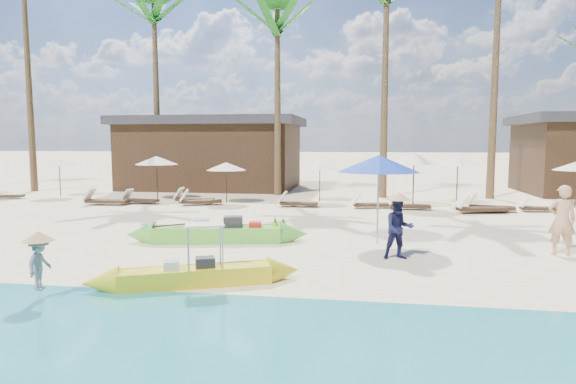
% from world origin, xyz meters
% --- Properties ---
extents(ground, '(240.00, 240.00, 0.00)m').
position_xyz_m(ground, '(0.00, 0.00, 0.00)').
color(ground, '#FDE6BB').
rests_on(ground, ground).
extents(wet_sand_strip, '(240.00, 4.50, 0.01)m').
position_xyz_m(wet_sand_strip, '(0.00, -5.00, 0.00)').
color(wet_sand_strip, tan).
rests_on(wet_sand_strip, ground).
extents(green_canoe, '(5.72, 1.41, 0.73)m').
position_xyz_m(green_canoe, '(-2.91, 2.08, 0.25)').
color(green_canoe, '#5CC03A').
rests_on(green_canoe, ground).
extents(yellow_canoe, '(4.46, 2.13, 1.23)m').
position_xyz_m(yellow_canoe, '(-2.08, -1.99, 0.20)').
color(yellow_canoe, yellow).
rests_on(yellow_canoe, ground).
extents(tourist, '(0.69, 0.49, 1.77)m').
position_xyz_m(tourist, '(6.10, 1.90, 0.89)').
color(tourist, tan).
rests_on(tourist, ground).
extents(vendor_green, '(0.84, 0.71, 1.51)m').
position_xyz_m(vendor_green, '(2.04, 0.83, 0.75)').
color(vendor_green, '#15163B').
rests_on(vendor_green, ground).
extents(vendor_yellow, '(0.41, 0.65, 0.95)m').
position_xyz_m(vendor_yellow, '(-4.56, -3.24, 0.66)').
color(vendor_yellow, gray).
rests_on(vendor_yellow, ground).
extents(blue_umbrella, '(2.30, 2.30, 2.48)m').
position_xyz_m(blue_umbrella, '(1.58, 2.57, 2.24)').
color(blue_umbrella, '#99999E').
rests_on(blue_umbrella, ground).
extents(resort_parasol_2, '(1.99, 1.99, 2.04)m').
position_xyz_m(resort_parasol_2, '(-14.35, 11.72, 1.84)').
color(resort_parasol_2, '#3A2717').
rests_on(resort_parasol_2, ground).
extents(lounger_2_left, '(1.71, 0.89, 0.55)m').
position_xyz_m(lounger_2_left, '(-16.50, 10.35, 0.19)').
color(lounger_2_left, '#3A2717').
rests_on(lounger_2_left, ground).
extents(resort_parasol_3, '(2.07, 2.07, 2.13)m').
position_xyz_m(resort_parasol_3, '(-8.89, 11.41, 1.92)').
color(resort_parasol_3, '#3A2717').
rests_on(resort_parasol_3, ground).
extents(lounger_3_left, '(2.01, 0.73, 0.67)m').
position_xyz_m(lounger_3_left, '(-10.37, 9.04, 0.22)').
color(lounger_3_left, '#3A2717').
rests_on(lounger_3_left, ground).
extents(lounger_3_right, '(1.75, 0.72, 0.58)m').
position_xyz_m(lounger_3_right, '(-9.05, 9.73, 0.19)').
color(lounger_3_right, '#3A2717').
rests_on(lounger_3_right, ground).
extents(resort_parasol_4, '(1.84, 1.84, 1.89)m').
position_xyz_m(resort_parasol_4, '(-5.10, 10.54, 1.70)').
color(resort_parasol_4, '#3A2717').
rests_on(resort_parasol_4, ground).
extents(lounger_4_left, '(1.94, 1.16, 0.63)m').
position_xyz_m(lounger_4_left, '(-6.13, 9.65, 0.21)').
color(lounger_4_left, '#3A2717').
rests_on(lounger_4_left, ground).
extents(lounger_4_right, '(1.86, 0.65, 0.62)m').
position_xyz_m(lounger_4_right, '(-6.71, 10.38, 0.21)').
color(lounger_4_right, '#3A2717').
rests_on(lounger_4_right, ground).
extents(resort_parasol_5, '(1.84, 1.84, 1.90)m').
position_xyz_m(resort_parasol_5, '(-0.88, 11.71, 1.71)').
color(resort_parasol_5, '#3A2717').
rests_on(resort_parasol_5, ground).
extents(lounger_5_left, '(1.73, 0.55, 0.58)m').
position_xyz_m(lounger_5_left, '(-1.74, 9.76, 0.20)').
color(lounger_5_left, '#3A2717').
rests_on(lounger_5_left, ground).
extents(resort_parasol_6, '(2.26, 2.26, 2.33)m').
position_xyz_m(resort_parasol_6, '(3.30, 10.35, 2.10)').
color(resort_parasol_6, '#3A2717').
rests_on(resort_parasol_6, ground).
extents(lounger_6_left, '(1.81, 0.88, 0.59)m').
position_xyz_m(lounger_6_left, '(1.47, 9.85, 0.20)').
color(lounger_6_left, '#3A2717').
rests_on(lounger_6_left, ground).
extents(lounger_6_right, '(1.73, 0.54, 0.59)m').
position_xyz_m(lounger_6_right, '(3.01, 9.63, 0.20)').
color(lounger_6_right, '#3A2717').
rests_on(lounger_6_right, ground).
extents(resort_parasol_7, '(2.15, 2.15, 2.21)m').
position_xyz_m(resort_parasol_7, '(5.35, 11.63, 2.00)').
color(resort_parasol_7, '#3A2717').
rests_on(resort_parasol_7, ground).
extents(lounger_7_left, '(2.08, 1.01, 0.68)m').
position_xyz_m(lounger_7_left, '(5.71, 9.03, 0.23)').
color(lounger_7_left, '#3A2717').
rests_on(lounger_7_left, ground).
extents(lounger_7_right, '(1.93, 0.93, 0.63)m').
position_xyz_m(lounger_7_right, '(6.26, 9.71, 0.21)').
color(lounger_7_right, '#3A2717').
rests_on(lounger_7_right, ground).
extents(lounger_8_left, '(1.65, 0.56, 0.55)m').
position_xyz_m(lounger_8_left, '(8.21, 9.82, 0.19)').
color(lounger_8_left, '#3A2717').
rests_on(lounger_8_left, ground).
extents(palm_2, '(2.08, 2.08, 11.33)m').
position_xyz_m(palm_2, '(-10.45, 15.08, 9.18)').
color(palm_2, brown).
rests_on(palm_2, ground).
extents(palm_3, '(2.08, 2.08, 10.52)m').
position_xyz_m(palm_3, '(-3.36, 14.27, 8.58)').
color(palm_3, brown).
rests_on(palm_3, ground).
extents(palm_4, '(2.08, 2.08, 11.70)m').
position_xyz_m(palm_4, '(2.15, 14.01, 9.45)').
color(palm_4, brown).
rests_on(palm_4, ground).
extents(pavilion_west, '(10.80, 6.60, 4.30)m').
position_xyz_m(pavilion_west, '(-8.00, 17.50, 2.19)').
color(pavilion_west, '#3A2717').
rests_on(pavilion_west, ground).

